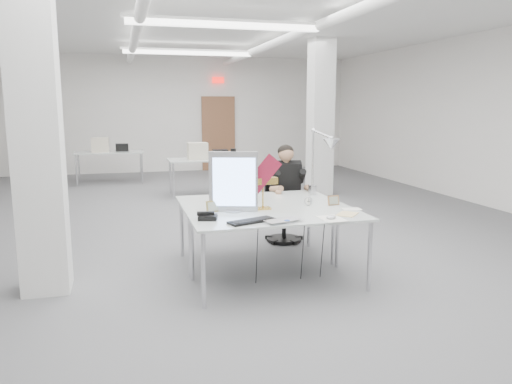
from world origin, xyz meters
TOP-DOWN VIEW (x-y plane):
  - room_shell at (0.04, 0.13)m, footprint 10.04×14.04m
  - desk_main at (0.00, -2.50)m, footprint 1.80×0.90m
  - desk_second at (0.00, -1.60)m, footprint 1.80×0.90m
  - bg_desk_a at (0.20, 3.00)m, footprint 1.60×0.80m
  - bg_desk_b at (-1.80, 5.20)m, footprint 1.60×0.80m
  - filing_cabinet at (-3.50, 6.65)m, footprint 0.45×0.55m
  - office_chair at (0.60, -0.89)m, footprint 0.49×0.49m
  - seated_person at (0.60, -0.94)m, footprint 0.47×0.57m
  - monitor at (-0.40, -2.20)m, footprint 0.50×0.20m
  - pennant at (-0.10, -2.24)m, footprint 0.42×0.03m
  - keyboard at (-0.34, -2.73)m, footprint 0.50×0.31m
  - laptop at (-0.03, -2.87)m, footprint 0.43×0.34m
  - mouse at (0.44, -2.82)m, footprint 0.10×0.07m
  - bankers_lamp at (-0.07, -2.17)m, footprint 0.33×0.16m
  - desk_phone at (-0.73, -2.51)m, footprint 0.22×0.20m
  - picture_frame_left at (-0.62, -2.18)m, footprint 0.16×0.08m
  - picture_frame_right at (0.75, -2.17)m, footprint 0.14×0.05m
  - desk_clock at (0.48, -2.10)m, footprint 0.10×0.05m
  - paper_stack_a at (0.45, -2.81)m, footprint 0.23×0.32m
  - paper_stack_b at (0.69, -2.66)m, footprint 0.30×0.30m
  - paper_stack_c at (0.84, -2.44)m, footprint 0.21×0.15m
  - beige_monitor at (-0.15, -1.58)m, footprint 0.42×0.41m
  - architect_lamp at (0.77, -1.73)m, footprint 0.31×0.70m

SIDE VIEW (x-z plane):
  - office_chair at x=0.60m, z-range 0.00..0.96m
  - filing_cabinet at x=-3.50m, z-range 0.00..1.20m
  - desk_main at x=0.00m, z-range 0.73..0.75m
  - desk_second at x=0.00m, z-range 0.73..0.75m
  - bg_desk_a at x=0.20m, z-range 0.73..0.75m
  - bg_desk_b at x=-1.80m, z-range 0.73..0.75m
  - paper_stack_c at x=0.84m, z-range 0.76..0.76m
  - paper_stack_a at x=0.45m, z-range 0.76..0.76m
  - paper_stack_b at x=0.69m, z-range 0.76..0.76m
  - keyboard at x=-0.34m, z-range 0.76..0.78m
  - laptop at x=-0.03m, z-range 0.76..0.78m
  - mouse at x=0.44m, z-range 0.76..0.80m
  - desk_phone at x=-0.73m, z-range 0.76..0.80m
  - desk_clock at x=0.48m, z-range 0.76..0.85m
  - picture_frame_right at x=0.75m, z-range 0.75..0.87m
  - picture_frame_left at x=-0.62m, z-range 0.75..0.88m
  - seated_person at x=0.60m, z-range 0.49..1.31m
  - beige_monitor at x=-0.15m, z-range 0.76..1.08m
  - bankers_lamp at x=-0.07m, z-range 0.75..1.12m
  - monitor at x=-0.40m, z-range 0.75..1.39m
  - pennant at x=-0.10m, z-range 0.91..1.36m
  - architect_lamp at x=0.77m, z-range 0.75..1.63m
  - room_shell at x=0.04m, z-range 0.07..3.31m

